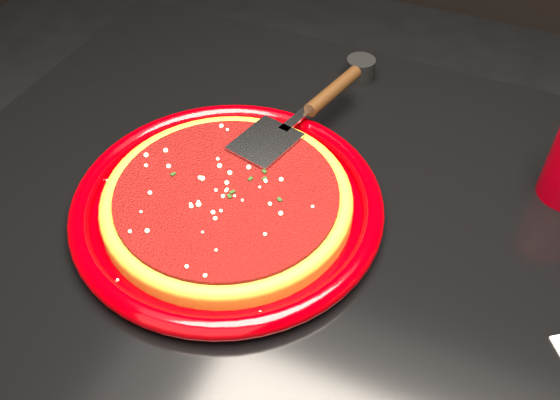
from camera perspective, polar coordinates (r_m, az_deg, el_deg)
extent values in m
cube|color=black|center=(1.10, 6.26, -16.12)|extent=(1.20, 0.80, 0.75)
cylinder|color=#740002|center=(0.80, -4.81, -0.42)|extent=(0.50, 0.50, 0.03)
cylinder|color=#8E6318|center=(0.80, -4.83, -0.19)|extent=(0.40, 0.40, 0.02)
torus|color=#8E6318|center=(0.79, -4.87, 0.21)|extent=(0.40, 0.40, 0.02)
cylinder|color=#610D0B|center=(0.79, -4.89, 0.50)|extent=(0.35, 0.35, 0.01)
cylinder|color=black|center=(1.03, 7.36, 11.80)|extent=(0.05, 0.05, 0.04)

